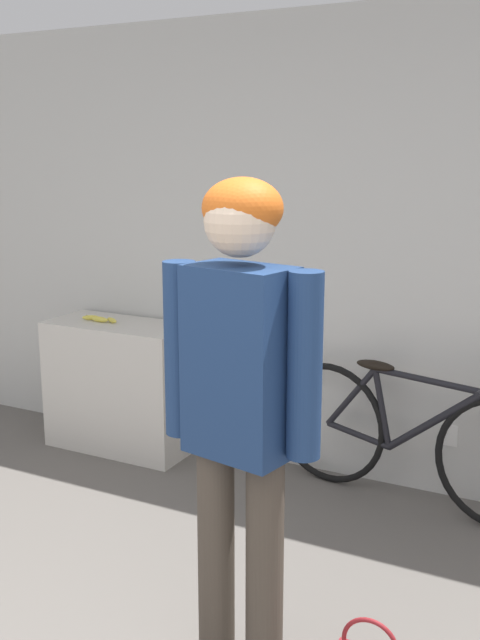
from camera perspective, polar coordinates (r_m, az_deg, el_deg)
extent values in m
cube|color=silver|center=(4.18, 9.17, 5.00)|extent=(8.00, 0.06, 2.60)
cube|color=white|center=(4.25, 15.71, -8.45)|extent=(0.08, 0.01, 0.12)
cube|color=beige|center=(4.80, -9.04, -4.96)|extent=(0.92, 0.44, 0.81)
cylinder|color=#4C4238|center=(2.80, -1.82, -17.79)|extent=(0.13, 0.13, 0.85)
cylinder|color=#4C4238|center=(2.73, 1.88, -18.72)|extent=(0.13, 0.13, 0.85)
cube|color=navy|center=(2.47, 0.00, -3.22)|extent=(0.38, 0.28, 0.64)
cylinder|color=navy|center=(2.57, -4.56, -2.22)|extent=(0.11, 0.11, 0.61)
cylinder|color=navy|center=(2.37, 4.95, -3.53)|extent=(0.11, 0.11, 0.61)
sphere|color=beige|center=(2.38, 0.00, 7.53)|extent=(0.23, 0.23, 0.23)
ellipsoid|color=orange|center=(2.39, 0.19, 8.53)|extent=(0.27, 0.24, 0.20)
torus|color=black|center=(4.30, 6.76, -7.81)|extent=(0.70, 0.15, 0.70)
cylinder|color=black|center=(4.22, 8.97, -8.63)|extent=(0.38, 0.09, 0.09)
cylinder|color=black|center=(4.17, 8.47, -5.81)|extent=(0.30, 0.08, 0.39)
cylinder|color=black|center=(4.10, 10.77, -6.61)|extent=(0.14, 0.05, 0.43)
cylinder|color=black|center=(4.00, 14.58, -7.47)|extent=(0.52, 0.12, 0.43)
cylinder|color=black|center=(3.95, 14.09, -4.48)|extent=(0.59, 0.13, 0.05)
ellipsoid|color=black|center=(4.05, 10.28, -3.42)|extent=(0.23, 0.11, 0.05)
ellipsoid|color=#EAD64C|center=(4.74, -10.64, 0.05)|extent=(0.12, 0.03, 0.03)
ellipsoid|color=#EAD64C|center=(4.80, -11.29, 0.18)|extent=(0.11, 0.08, 0.03)
ellipsoid|color=#EAD64C|center=(4.70, -9.74, -0.01)|extent=(0.11, 0.08, 0.03)
sphere|color=brown|center=(4.84, -11.60, 0.26)|extent=(0.02, 0.02, 0.02)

